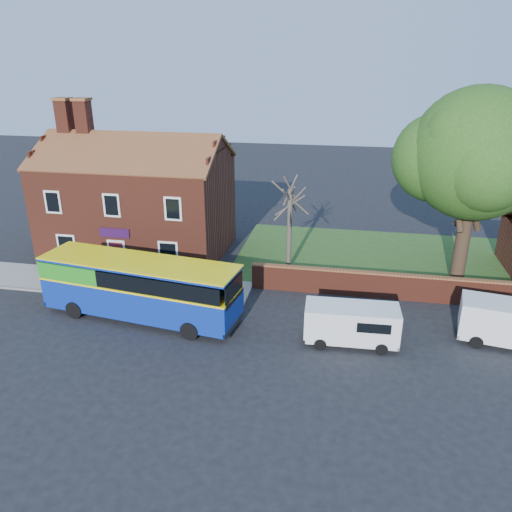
# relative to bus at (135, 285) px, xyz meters

# --- Properties ---
(ground) EXTENTS (120.00, 120.00, 0.00)m
(ground) POSITION_rel_bus_xyz_m (3.49, -2.28, -1.86)
(ground) COLOR black
(ground) RESTS_ON ground
(pavement) EXTENTS (18.00, 3.50, 0.12)m
(pavement) POSITION_rel_bus_xyz_m (-3.51, 3.47, -1.80)
(pavement) COLOR gray
(pavement) RESTS_ON ground
(kerb) EXTENTS (18.00, 0.15, 0.14)m
(kerb) POSITION_rel_bus_xyz_m (-3.51, 1.72, -1.79)
(kerb) COLOR slate
(kerb) RESTS_ON ground
(grass_strip) EXTENTS (26.00, 12.00, 0.04)m
(grass_strip) POSITION_rel_bus_xyz_m (16.49, 10.72, -1.84)
(grass_strip) COLOR #426B28
(grass_strip) RESTS_ON ground
(shop_building) EXTENTS (12.30, 8.13, 10.50)m
(shop_building) POSITION_rel_bus_xyz_m (-3.53, 9.22, 1.55)
(shop_building) COLOR maroon
(shop_building) RESTS_ON ground
(boundary_wall) EXTENTS (22.00, 0.38, 1.60)m
(boundary_wall) POSITION_rel_bus_xyz_m (16.49, 4.72, -1.05)
(boundary_wall) COLOR maroon
(boundary_wall) RESTS_ON ground
(bus) EXTENTS (11.07, 4.23, 3.28)m
(bus) POSITION_rel_bus_xyz_m (0.00, 0.00, 0.00)
(bus) COLOR #0D2C99
(bus) RESTS_ON ground
(van_near) EXTENTS (4.61, 2.05, 1.99)m
(van_near) POSITION_rel_bus_xyz_m (11.50, -0.63, -0.75)
(van_near) COLOR white
(van_near) RESTS_ON ground
(large_tree) EXTENTS (9.70, 7.68, 11.84)m
(large_tree) POSITION_rel_bus_xyz_m (18.09, 8.32, 5.89)
(large_tree) COLOR black
(large_tree) RESTS_ON ground
(bare_tree) EXTENTS (2.26, 2.69, 6.02)m
(bare_tree) POSITION_rel_bus_xyz_m (7.32, 7.84, 1.23)
(bare_tree) COLOR #4C4238
(bare_tree) RESTS_ON ground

